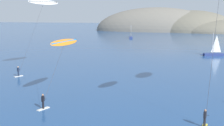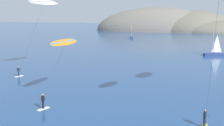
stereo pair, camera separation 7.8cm
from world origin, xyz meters
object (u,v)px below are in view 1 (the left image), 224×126
Objects in this scene: sailboat_near at (212,53)px; sailboat_far at (131,37)px; kitesurfer_white at (42,6)px; kitesurfer_yellow at (218,5)px; kitesurfer_orange at (63,47)px.

sailboat_near is 1.00× the size of sailboat_far.
sailboat_far is 74.12m from kitesurfer_white.
kitesurfer_yellow is (25.22, -90.71, 10.40)m from sailboat_far.
sailboat_near is 0.66× the size of kitesurfer_orange.
kitesurfer_white is 1.02× the size of kitesurfer_yellow.
sailboat_far is at bearing 88.53° from kitesurfer_white.
sailboat_far is 0.48× the size of kitesurfer_yellow.
kitesurfer_white is at bearing 125.58° from kitesurfer_orange.
sailboat_near is 46.40m from kitesurfer_yellow.
sailboat_far is 94.72m from kitesurfer_yellow.
kitesurfer_orange is at bearing 169.06° from kitesurfer_yellow.
kitesurfer_orange is 18.17m from kitesurfer_white.
sailboat_near is at bearing 41.71° from kitesurfer_white.
kitesurfer_yellow is (27.10, -17.42, -0.55)m from kitesurfer_white.
kitesurfer_yellow is at bearing -94.95° from sailboat_near.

